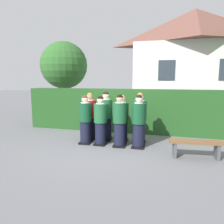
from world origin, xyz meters
TOP-DOWN VIEW (x-y plane):
  - ground_plane at (0.00, 0.00)m, footprint 60.00×60.00m
  - student_front_row_0 at (-0.85, 0.00)m, footprint 0.42×0.52m
  - student_front_row_1 at (-0.32, -0.01)m, footprint 0.42×0.46m
  - student_front_row_2 at (0.33, -0.02)m, footprint 0.43×0.53m
  - student_front_row_3 at (0.92, 0.02)m, footprint 0.43×0.52m
  - student_in_red_blazer at (-0.88, 0.52)m, footprint 0.43×0.48m
  - student_rear_row_1 at (-0.30, 0.54)m, footprint 0.44×0.51m
  - student_rear_row_2 at (0.29, 0.53)m, footprint 0.42×0.47m
  - student_rear_row_3 at (0.89, 0.48)m, footprint 0.44×0.51m
  - hedge at (0.00, 1.97)m, footprint 8.08×0.70m
  - school_building_main at (3.18, 7.76)m, footprint 7.29×4.04m
  - oak_tree_left at (-4.08, 4.87)m, footprint 2.67×2.67m
  - wooden_bench at (2.55, -0.51)m, footprint 1.43×0.49m

SIDE VIEW (x-z plane):
  - ground_plane at x=0.00m, z-range 0.00..0.00m
  - wooden_bench at x=2.55m, z-range 0.11..0.59m
  - student_rear_row_2 at x=0.29m, z-range -0.04..1.56m
  - student_front_row_1 at x=-0.32m, z-range -0.04..1.56m
  - student_front_row_0 at x=-0.85m, z-range -0.04..1.57m
  - student_in_red_blazer at x=-0.88m, z-range -0.04..1.62m
  - student_front_row_2 at x=0.33m, z-range -0.04..1.62m
  - student_front_row_3 at x=0.92m, z-range -0.04..1.62m
  - student_rear_row_3 at x=0.89m, z-range -0.04..1.65m
  - student_rear_row_1 at x=-0.30m, z-range -0.04..1.67m
  - hedge at x=0.00m, z-range 0.00..1.73m
  - oak_tree_left at x=-4.08m, z-range 0.78..5.03m
  - school_building_main at x=3.18m, z-range 0.09..6.37m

